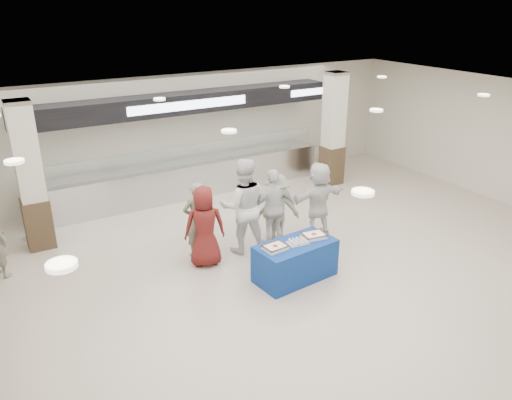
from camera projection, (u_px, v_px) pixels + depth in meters
ground at (302, 284)px, 9.47m from camera, size 14.00×14.00×0.00m
serving_line at (187, 155)px, 13.35m from camera, size 8.70×0.85×2.80m
column_left at (31, 180)px, 10.37m from camera, size 0.55×0.55×3.20m
column_right at (333, 132)px, 14.14m from camera, size 0.55×0.55×3.20m
display_table at (295, 261)px, 9.55m from camera, size 1.62×0.92×0.75m
sheet_cake_left at (275, 247)px, 9.17m from camera, size 0.45×0.36×0.09m
sheet_cake_right at (314, 235)px, 9.63m from camera, size 0.48×0.40×0.09m
cupcake_tray at (298, 242)px, 9.40m from camera, size 0.42×0.34×0.06m
civilian_maroon at (205, 227)px, 9.89m from camera, size 0.94×0.76×1.68m
soldier_a at (197, 220)px, 10.25m from camera, size 0.62×0.43×1.64m
chef_tall at (243, 206)px, 10.38m from camera, size 1.20×1.07×2.06m
chef_short at (274, 208)px, 10.67m from camera, size 1.05×0.48×1.75m
soldier_b at (277, 209)px, 10.89m from camera, size 1.15×0.89×1.56m
civilian_white at (318, 199)px, 11.18m from camera, size 1.60×0.52×1.72m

